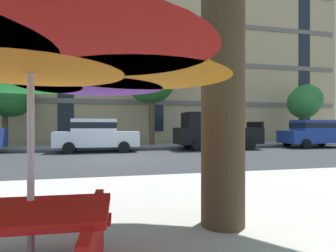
# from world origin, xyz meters

# --- Properties ---
(ground_plane) EXTENTS (120.00, 120.00, 0.00)m
(ground_plane) POSITION_xyz_m (0.00, 0.00, 0.00)
(ground_plane) COLOR #2D3033
(sidewalk_far) EXTENTS (56.00, 3.60, 0.12)m
(sidewalk_far) POSITION_xyz_m (0.00, 6.80, 0.06)
(sidewalk_far) COLOR gray
(sidewalk_far) RESTS_ON ground
(apartment_building) EXTENTS (39.42, 12.08, 16.00)m
(apartment_building) POSITION_xyz_m (0.00, 14.99, 8.00)
(apartment_building) COLOR tan
(apartment_building) RESTS_ON ground
(sedan_white) EXTENTS (4.40, 1.98, 1.78)m
(sedan_white) POSITION_xyz_m (-0.99, 3.70, 0.95)
(sedan_white) COLOR silver
(sedan_white) RESTS_ON ground
(pickup_black) EXTENTS (5.10, 2.12, 2.20)m
(pickup_black) POSITION_xyz_m (5.82, 3.70, 1.03)
(pickup_black) COLOR black
(pickup_black) RESTS_ON ground
(sedan_blue) EXTENTS (4.40, 1.98, 1.78)m
(sedan_blue) POSITION_xyz_m (12.79, 3.70, 0.95)
(sedan_blue) COLOR navy
(sedan_blue) RESTS_ON ground
(street_tree_left) EXTENTS (3.08, 3.26, 4.81)m
(street_tree_left) POSITION_xyz_m (-6.39, 6.75, 3.36)
(street_tree_left) COLOR brown
(street_tree_left) RESTS_ON ground
(street_tree_middle) EXTENTS (3.25, 3.18, 6.16)m
(street_tree_middle) POSITION_xyz_m (2.48, 6.76, 4.55)
(street_tree_middle) COLOR brown
(street_tree_middle) RESTS_ON ground
(street_tree_right) EXTENTS (2.67, 2.56, 4.60)m
(street_tree_right) POSITION_xyz_m (14.42, 6.53, 3.23)
(street_tree_right) COLOR brown
(street_tree_right) RESTS_ON ground
(patio_umbrella) EXTENTS (3.62, 3.36, 2.40)m
(patio_umbrella) POSITION_xyz_m (-1.11, -9.00, 2.10)
(patio_umbrella) COLOR silver
(patio_umbrella) RESTS_ON ground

